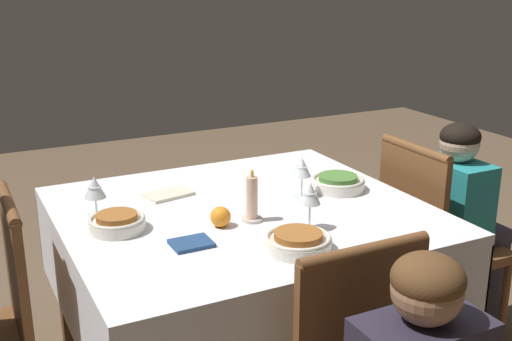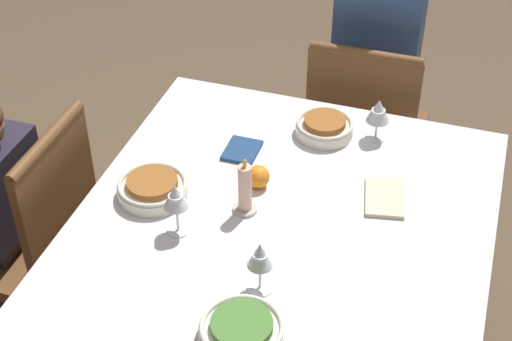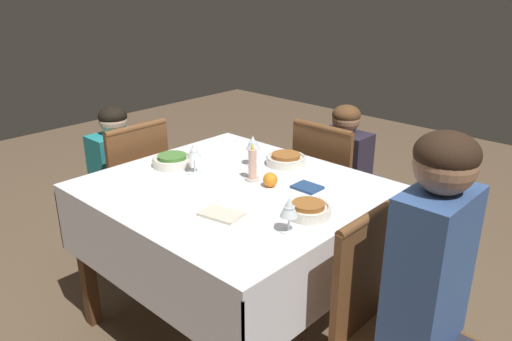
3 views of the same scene
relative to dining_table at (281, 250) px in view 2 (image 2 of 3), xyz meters
The scene contains 14 objects.
dining_table is the anchor object (origin of this frame).
chair_east 0.89m from the dining_table, ahead, with size 0.42×0.42×0.91m.
chair_north 0.83m from the dining_table, 90.48° to the left, with size 0.42×0.42×0.91m.
person_adult_denim 1.02m from the dining_table, ahead, with size 0.34×0.30×1.24m.
bowl_east 0.46m from the dining_table, ahead, with size 0.18×0.18×0.06m.
wine_glass_east 0.53m from the dining_table, 19.40° to the right, with size 0.07×0.07×0.14m.
bowl_west 0.43m from the dining_table, behind, with size 0.20×0.20×0.06m.
wine_glass_west 0.32m from the dining_table, behind, with size 0.07×0.07×0.15m.
bowl_north 0.40m from the dining_table, 89.60° to the left, with size 0.20×0.20×0.06m.
wine_glass_north 0.35m from the dining_table, 114.00° to the left, with size 0.07×0.07×0.16m.
candle_centerpiece 0.20m from the dining_table, 79.95° to the left, with size 0.07×0.07×0.18m.
orange_fruit 0.22m from the dining_table, 39.70° to the left, with size 0.07×0.07×0.07m, color orange.
napkin_red_folded 0.33m from the dining_table, 52.91° to the right, with size 0.18×0.14×0.01m.
napkin_spare_side 0.35m from the dining_table, 37.31° to the left, with size 0.12×0.10×0.01m.
Camera 2 is at (-1.51, -0.42, 2.19)m, focal length 55.00 mm.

